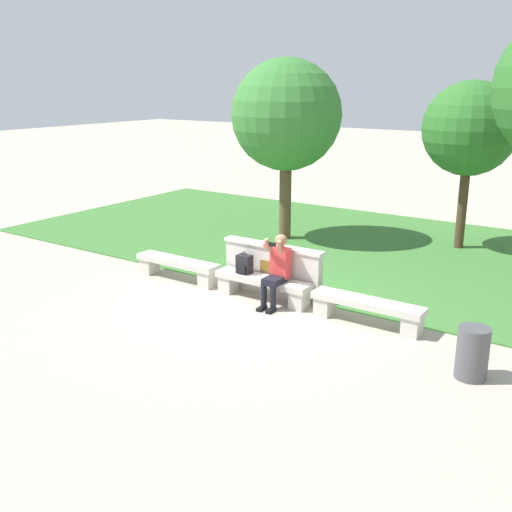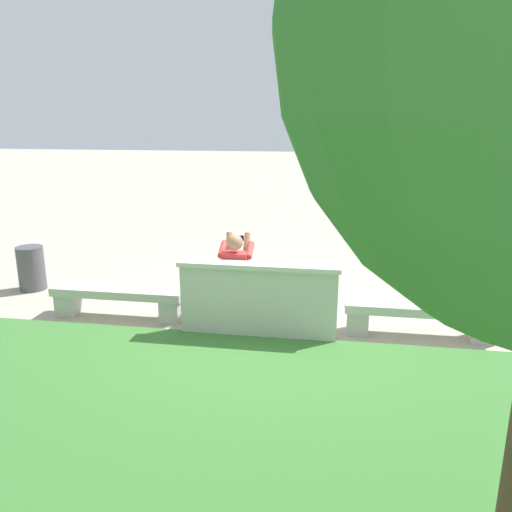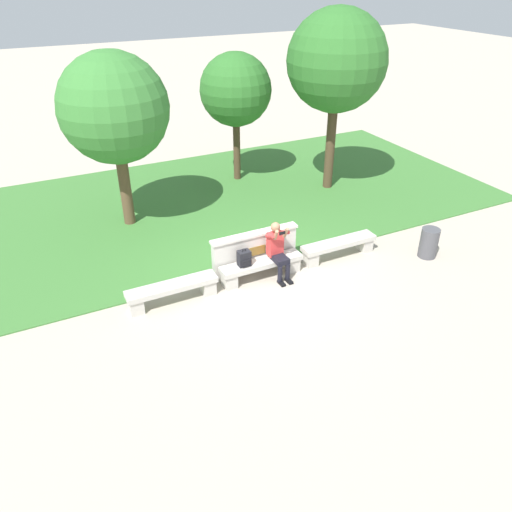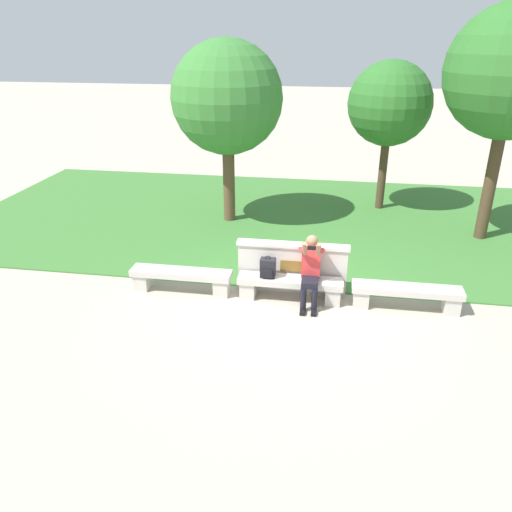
# 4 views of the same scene
# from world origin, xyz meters

# --- Properties ---
(ground_plane) EXTENTS (80.00, 80.00, 0.00)m
(ground_plane) POSITION_xyz_m (0.00, 0.00, 0.00)
(ground_plane) COLOR #B2A593
(grass_strip) EXTENTS (18.20, 8.00, 0.03)m
(grass_strip) POSITION_xyz_m (0.00, 4.38, 0.01)
(grass_strip) COLOR #3D7533
(grass_strip) RESTS_ON ground
(bench_main) EXTENTS (1.96, 0.40, 0.45)m
(bench_main) POSITION_xyz_m (-2.12, 0.00, 0.30)
(bench_main) COLOR beige
(bench_main) RESTS_ON ground
(bench_near) EXTENTS (1.96, 0.40, 0.45)m
(bench_near) POSITION_xyz_m (0.00, 0.00, 0.30)
(bench_near) COLOR beige
(bench_near) RESTS_ON ground
(bench_mid) EXTENTS (1.96, 0.40, 0.45)m
(bench_mid) POSITION_xyz_m (2.12, 0.00, 0.30)
(bench_mid) COLOR beige
(bench_mid) RESTS_ON ground
(backrest_wall_with_plaque) EXTENTS (2.13, 0.24, 1.01)m
(backrest_wall_with_plaque) POSITION_xyz_m (0.00, 0.34, 0.52)
(backrest_wall_with_plaque) COLOR beige
(backrest_wall_with_plaque) RESTS_ON ground
(person_photographer) EXTENTS (0.48, 0.73, 1.32)m
(person_photographer) POSITION_xyz_m (0.37, -0.08, 0.74)
(person_photographer) COLOR black
(person_photographer) RESTS_ON ground
(backpack) EXTENTS (0.28, 0.24, 0.43)m
(backpack) POSITION_xyz_m (-0.43, 0.00, 0.63)
(backpack) COLOR black
(backpack) RESTS_ON bench_near
(tree_behind_wall) EXTENTS (2.88, 2.88, 5.30)m
(tree_behind_wall) POSITION_xyz_m (4.31, 3.81, 3.84)
(tree_behind_wall) COLOR #4C3826
(tree_behind_wall) RESTS_ON ground
(tree_left_background) EXTENTS (2.21, 2.21, 4.02)m
(tree_left_background) POSITION_xyz_m (2.00, 5.73, 2.89)
(tree_left_background) COLOR #4C3826
(tree_left_background) RESTS_ON ground
(tree_right_background) EXTENTS (2.75, 2.75, 4.55)m
(tree_right_background) POSITION_xyz_m (-2.02, 4.09, 3.15)
(tree_right_background) COLOR brown
(tree_right_background) RESTS_ON ground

